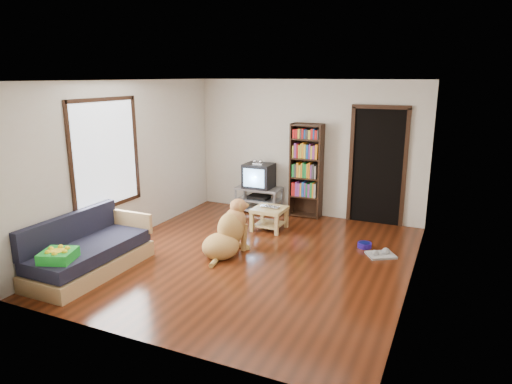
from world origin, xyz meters
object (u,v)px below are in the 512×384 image
at_px(green_cushion, 58,256).
at_px(dog, 228,234).
at_px(laptop, 269,208).
at_px(crt_tv, 259,175).
at_px(bookshelf, 306,166).
at_px(grey_rag, 381,255).
at_px(dog_bowl, 364,245).
at_px(coffee_table, 269,214).
at_px(tv_stand, 259,199).
at_px(sofa, 89,254).

height_order(green_cushion, dog, dog).
relative_size(green_cushion, laptop, 1.10).
height_order(crt_tv, dog, crt_tv).
relative_size(green_cushion, bookshelf, 0.22).
height_order(grey_rag, crt_tv, crt_tv).
xyz_separation_m(dog_bowl, dog, (-1.86, -1.13, 0.28)).
height_order(laptop, crt_tv, crt_tv).
bearing_deg(coffee_table, green_cushion, -113.97).
xyz_separation_m(grey_rag, crt_tv, (-2.65, 1.40, 0.73)).
bearing_deg(bookshelf, dog_bowl, -41.06).
relative_size(tv_stand, sofa, 0.50).
bearing_deg(sofa, laptop, 59.07).
relative_size(laptop, crt_tv, 0.61).
bearing_deg(tv_stand, dog, -77.83).
bearing_deg(dog_bowl, tv_stand, 154.40).
distance_m(grey_rag, sofa, 4.28).
height_order(dog_bowl, sofa, sofa).
bearing_deg(green_cushion, dog_bowl, 24.16).
bearing_deg(green_cushion, laptop, 45.71).
xyz_separation_m(laptop, tv_stand, (-0.62, 0.97, -0.14)).
xyz_separation_m(crt_tv, coffee_table, (0.62, -0.96, -0.46)).
bearing_deg(bookshelf, laptop, -107.18).
bearing_deg(dog, coffee_table, 84.19).
relative_size(green_cushion, crt_tv, 0.67).
xyz_separation_m(bookshelf, dog, (-0.46, -2.35, -0.68)).
bearing_deg(bookshelf, green_cushion, -112.52).
height_order(tv_stand, dog, dog).
xyz_separation_m(green_cushion, tv_stand, (0.85, 4.25, -0.22)).
relative_size(grey_rag, bookshelf, 0.22).
xyz_separation_m(crt_tv, bookshelf, (0.95, 0.07, 0.26)).
bearing_deg(grey_rag, tv_stand, 152.56).
distance_m(tv_stand, dog, 2.31).
height_order(grey_rag, bookshelf, bookshelf).
relative_size(green_cushion, tv_stand, 0.43).
relative_size(laptop, dog, 0.33).
height_order(laptop, dog_bowl, laptop).
distance_m(tv_stand, coffee_table, 1.12).
xyz_separation_m(tv_stand, bookshelf, (0.95, 0.09, 0.73)).
xyz_separation_m(tv_stand, dog, (0.49, -2.26, 0.05)).
relative_size(green_cushion, sofa, 0.22).
bearing_deg(laptop, sofa, -115.92).
xyz_separation_m(laptop, bookshelf, (0.33, 1.06, 0.59)).
bearing_deg(dog_bowl, green_cushion, -135.71).
bearing_deg(coffee_table, grey_rag, -12.21).
xyz_separation_m(green_cushion, coffee_table, (1.47, 3.31, -0.20)).
xyz_separation_m(laptop, coffee_table, (-0.00, 0.03, -0.13)).
xyz_separation_m(dog_bowl, sofa, (-3.32, -2.50, 0.22)).
bearing_deg(coffee_table, tv_stand, 123.58).
height_order(grey_rag, sofa, sofa).
bearing_deg(green_cushion, bookshelf, 47.35).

